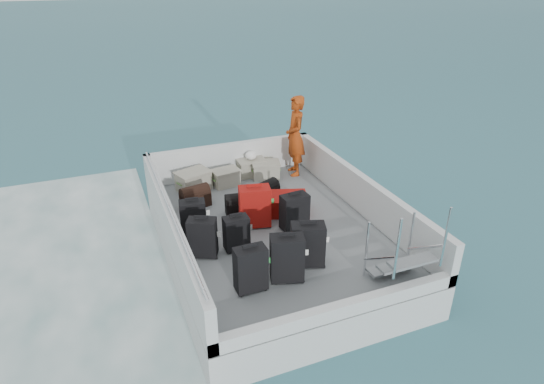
{
  "coord_description": "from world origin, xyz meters",
  "views": [
    {
      "loc": [
        -2.54,
        -6.33,
        4.66
      ],
      "look_at": [
        0.21,
        0.54,
        1.0
      ],
      "focal_mm": 30.0,
      "sensor_mm": 36.0,
      "label": 1
    }
  ],
  "objects": [
    {
      "name": "deck_fittings",
      "position": [
        0.35,
        -0.32,
        0.99
      ],
      "size": [
        3.6,
        5.0,
        0.9
      ],
      "color": "silver",
      "rests_on": "deck"
    },
    {
      "name": "crate_0",
      "position": [
        -0.93,
        1.94,
        0.81
      ],
      "size": [
        0.72,
        0.61,
        0.37
      ],
      "primitive_type": "cube",
      "rotation": [
        0.0,
        0.0,
        0.34
      ],
      "color": "#A19F8C",
      "rests_on": "deck"
    },
    {
      "name": "duffel_0",
      "position": [
        -1.06,
        1.24,
        0.78
      ],
      "size": [
        0.58,
        0.4,
        0.32
      ],
      "primitive_type": null,
      "rotation": [
        0.0,
        0.0,
        0.2
      ],
      "color": "black",
      "rests_on": "deck"
    },
    {
      "name": "passenger",
      "position": [
        1.3,
        1.94,
        1.48
      ],
      "size": [
        0.51,
        0.69,
        1.71
      ],
      "primitive_type": "imported",
      "rotation": [
        0.0,
        0.0,
        -1.74
      ],
      "color": "#E04F15",
      "rests_on": "deck"
    },
    {
      "name": "suitcase_2",
      "position": [
        -1.31,
        0.27,
        0.93
      ],
      "size": [
        0.46,
        0.32,
        0.61
      ],
      "primitive_type": "cube",
      "rotation": [
        0.0,
        0.0,
        -0.17
      ],
      "color": "black",
      "rests_on": "deck"
    },
    {
      "name": "suitcase_8",
      "position": [
        0.38,
        0.41,
        0.79
      ],
      "size": [
        0.99,
        0.8,
        0.34
      ],
      "primitive_type": "cube",
      "rotation": [
        0.0,
        0.0,
        1.25
      ],
      "color": "#98150B",
      "rests_on": "deck"
    },
    {
      "name": "duffel_1",
      "position": [
        -0.44,
        0.64,
        0.78
      ],
      "size": [
        0.44,
        0.36,
        0.32
      ],
      "primitive_type": null,
      "rotation": [
        0.0,
        0.0,
        -0.15
      ],
      "color": "black",
      "rests_on": "deck"
    },
    {
      "name": "crate_1",
      "position": [
        -0.26,
        1.91,
        0.78
      ],
      "size": [
        0.57,
        0.44,
        0.31
      ],
      "primitive_type": "cube",
      "rotation": [
        0.0,
        0.0,
        0.16
      ],
      "color": "#A19F8C",
      "rests_on": "deck"
    },
    {
      "name": "white_bag",
      "position": [
        0.39,
        2.2,
        1.05
      ],
      "size": [
        0.24,
        0.24,
        0.18
      ],
      "primitive_type": "ellipsoid",
      "color": "white",
      "rests_on": "crate_2"
    },
    {
      "name": "suitcase_1",
      "position": [
        -1.33,
        -0.44,
        0.94
      ],
      "size": [
        0.49,
        0.4,
        0.65
      ],
      "primitive_type": "cube",
      "rotation": [
        0.0,
        0.0,
        -0.43
      ],
      "color": "black",
      "rests_on": "deck"
    },
    {
      "name": "suitcase_5",
      "position": [
        -0.26,
        0.15,
        0.98
      ],
      "size": [
        0.58,
        0.42,
        0.73
      ],
      "primitive_type": "cube",
      "rotation": [
        0.0,
        0.0,
        -0.22
      ],
      "color": "#98150B",
      "rests_on": "deck"
    },
    {
      "name": "crate_2",
      "position": [
        0.39,
        2.2,
        0.79
      ],
      "size": [
        0.56,
        0.39,
        0.34
      ],
      "primitive_type": "cube",
      "rotation": [
        0.0,
        0.0,
        -0.01
      ],
      "color": "#A19F8C",
      "rests_on": "deck"
    },
    {
      "name": "yellow_bag",
      "position": [
        0.79,
        2.2,
        0.73
      ],
      "size": [
        0.28,
        0.26,
        0.22
      ],
      "primitive_type": "ellipsoid",
      "color": "yellow",
      "rests_on": "deck"
    },
    {
      "name": "suitcase_0",
      "position": [
        -0.92,
        -1.49,
        0.96
      ],
      "size": [
        0.44,
        0.25,
        0.68
      ],
      "primitive_type": "cube",
      "rotation": [
        0.0,
        0.0,
        0.01
      ],
      "color": "black",
      "rests_on": "deck"
    },
    {
      "name": "ground",
      "position": [
        0.0,
        0.0,
        0.0
      ],
      "size": [
        160.0,
        160.0,
        0.0
      ],
      "primitive_type": "plane",
      "color": "#1C5463",
      "rests_on": "ground"
    },
    {
      "name": "crate_3",
      "position": [
        0.63,
        1.95,
        0.78
      ],
      "size": [
        0.62,
        0.5,
        0.33
      ],
      "primitive_type": "cube",
      "rotation": [
        0.0,
        0.0,
        -0.25
      ],
      "color": "#A19F8C",
      "rests_on": "deck"
    },
    {
      "name": "deck",
      "position": [
        0.0,
        0.0,
        0.61
      ],
      "size": [
        3.3,
        4.7,
        0.02
      ],
      "primitive_type": "cube",
      "color": "slate",
      "rests_on": "ferry_hull"
    },
    {
      "name": "suitcase_3",
      "position": [
        -0.37,
        -1.47,
        0.98
      ],
      "size": [
        0.53,
        0.39,
        0.72
      ],
      "primitive_type": "cube",
      "rotation": [
        0.0,
        0.0,
        -0.28
      ],
      "color": "black",
      "rests_on": "deck"
    },
    {
      "name": "duffel_2",
      "position": [
        0.28,
        0.96,
        0.78
      ],
      "size": [
        0.52,
        0.46,
        0.32
      ],
      "primitive_type": null,
      "rotation": [
        0.0,
        0.0,
        0.48
      ],
      "color": "black",
      "rests_on": "deck"
    },
    {
      "name": "ferry_hull",
      "position": [
        0.0,
        0.0,
        0.3
      ],
      "size": [
        3.6,
        5.0,
        0.6
      ],
      "primitive_type": "cube",
      "color": "silver",
      "rests_on": "ground"
    },
    {
      "name": "suitcase_6",
      "position": [
        0.07,
        -1.24,
        0.96
      ],
      "size": [
        0.57,
        0.44,
        0.69
      ],
      "primitive_type": "cube",
      "rotation": [
        0.0,
        0.0,
        -0.33
      ],
      "color": "black",
      "rests_on": "deck"
    },
    {
      "name": "suitcase_4",
      "position": [
        -0.79,
        -0.45,
        0.91
      ],
      "size": [
        0.39,
        0.23,
        0.58
      ],
      "primitive_type": "cube",
      "rotation": [
        0.0,
        0.0,
        0.0
      ],
      "color": "black",
      "rests_on": "deck"
    },
    {
      "name": "suitcase_7",
      "position": [
        0.32,
        -0.21,
        0.94
      ],
      "size": [
        0.48,
        0.3,
        0.65
      ],
      "primitive_type": "cube",
      "rotation": [
        0.0,
        0.0,
        0.08
      ],
      "color": "black",
      "rests_on": "deck"
    }
  ]
}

